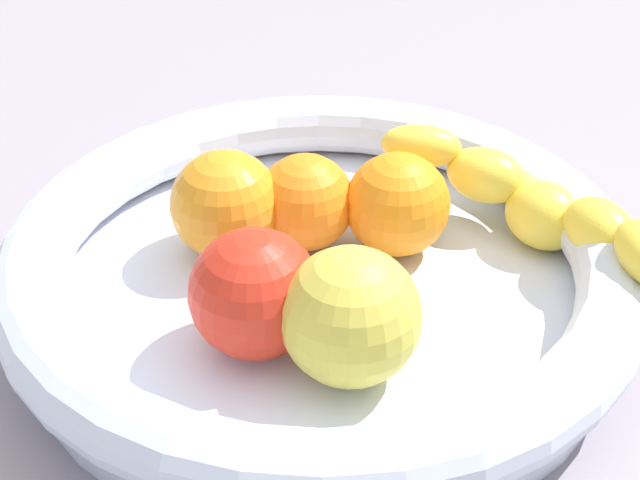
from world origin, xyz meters
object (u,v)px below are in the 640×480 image
Objects in this scene: banana_draped_left at (537,204)px; orange_mid_left at (226,205)px; tomato_red at (255,293)px; orange_front at (307,202)px; orange_mid_right at (398,204)px; fruit_bowl at (320,270)px; apple_yellow at (358,316)px.

orange_mid_left is at bearing -11.15° from banana_draped_left.
tomato_red reaches higher than banana_draped_left.
orange_front is (12.73, -3.32, -0.31)cm from banana_draped_left.
banana_draped_left is 2.76× the size of orange_mid_left.
orange_mid_right is (-4.98, 1.55, 0.17)cm from orange_front.
orange_front is at bearing -116.58° from tomato_red.
orange_mid_left is (4.69, -0.11, 0.33)cm from orange_front.
fruit_bowl is at bearing 88.78° from orange_front.
fruit_bowl is 5.80× the size of orange_mid_right.
fruit_bowl is 6.05cm from orange_mid_right.
apple_yellow is (-4.56, 2.86, 0.12)cm from tomato_red.
orange_mid_left is 0.95× the size of tomato_red.
orange_front is (-0.09, -4.16, 1.86)cm from fruit_bowl.
fruit_bowl is 6.56cm from tomato_red.
tomato_red is at bearing -32.15° from apple_yellow.
orange_mid_left is at bearing -87.46° from tomato_red.
banana_draped_left is 13.16cm from orange_front.
banana_draped_left is at bearing -176.27° from fruit_bowl.
apple_yellow reaches higher than fruit_bowl.
apple_yellow is (-4.94, 11.58, 0.28)cm from orange_mid_left.
orange_mid_left is at bearing -9.78° from orange_mid_right.
fruit_bowl is at bearing 3.73° from banana_draped_left.
tomato_red is (4.21, 4.44, 2.35)cm from fruit_bowl.
orange_mid_left is at bearing -42.86° from fruit_bowl.
fruit_bowl is 13.03cm from banana_draped_left.
orange_front is 0.90× the size of orange_mid_left.
orange_front is 0.85× the size of tomato_red.
tomato_red is at bearing 92.54° from orange_mid_left.
fruit_bowl is 5.25× the size of tomato_red.
tomato_red is (4.30, 8.60, 0.49)cm from orange_front.
orange_front is at bearing -14.62° from banana_draped_left.
banana_draped_left is 17.75cm from orange_mid_left.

